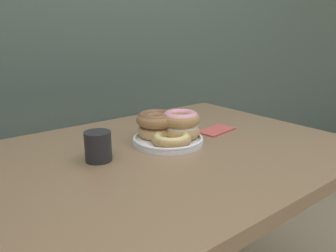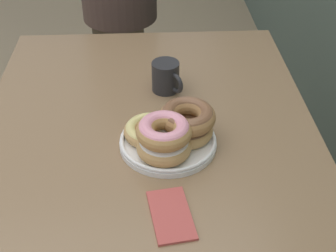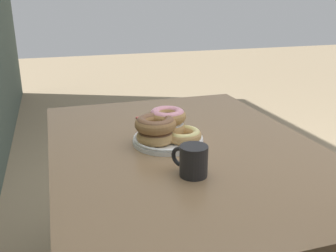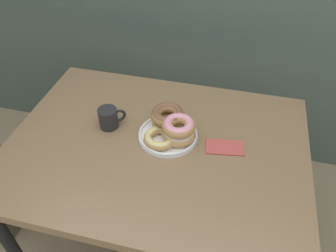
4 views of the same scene
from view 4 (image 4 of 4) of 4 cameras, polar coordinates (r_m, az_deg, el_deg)
dining_table at (r=1.34m, az=-2.00°, el=-5.28°), size 1.17×0.87×0.73m
donut_plate at (r=1.28m, az=0.42°, el=-0.28°), size 0.25×0.26×0.10m
coffee_mug at (r=1.36m, az=-10.25°, el=1.43°), size 0.10×0.09×0.09m
napkin at (r=1.29m, az=9.84°, el=-3.66°), size 0.16×0.10×0.01m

